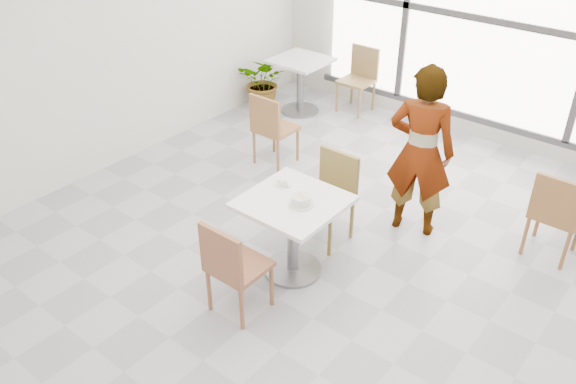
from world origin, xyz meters
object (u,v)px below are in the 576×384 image
Objects in this scene: coffee_cup at (283,182)px; person at (421,152)px; bg_chair_left_far at (360,75)px; chair_far at (332,191)px; bg_table_left at (300,78)px; plant_left at (264,82)px; bg_chair_left_near at (271,125)px; bg_chair_right_near at (556,211)px; oatmeal_bowl at (301,200)px; chair_near at (232,264)px; main_table at (293,222)px.

coffee_cup is 1.34m from person.
bg_chair_left_far is at bearing 111.60° from coffee_cup.
bg_table_left is (-2.02, 2.12, -0.01)m from chair_far.
bg_chair_left_far is 1.18× the size of plant_left.
bg_chair_left_near is 3.10m from bg_chair_right_near.
plant_left is at bearing -159.18° from bg_table_left.
oatmeal_bowl is (0.15, -0.66, 0.29)m from chair_far.
coffee_cup is at bearing -77.96° from chair_near.
person reaches higher than coffee_cup.
person is at bearing 48.10° from chair_far.
bg_chair_left_near is at bearing 135.73° from main_table.
bg_table_left is 0.86× the size of bg_chair_left_near.
main_table is at bearing -85.11° from chair_far.
chair_near reaches higher than main_table.
bg_chair_right_near is (3.76, -1.14, 0.01)m from bg_table_left.
oatmeal_bowl is at bearing -23.89° from coffee_cup.
person is 1.29m from bg_chair_right_near.
plant_left is (-4.24, 0.96, -0.13)m from bg_chair_right_near.
chair_near is at bearing 58.24° from person.
person is (0.55, 0.61, 0.34)m from chair_far.
bg_chair_left_far is at bearing 44.66° from bg_table_left.
person is (0.53, 1.98, 0.34)m from chair_near.
plant_left is (-2.52, 3.30, -0.13)m from chair_near.
chair_near is 4.14× the size of oatmeal_bowl.
oatmeal_bowl is 0.28× the size of bg_table_left.
main_table is 0.92× the size of bg_chair_left_far.
bg_chair_right_near reaches higher than coffee_cup.
main_table is 0.92× the size of chair_far.
bg_chair_right_near is at bearing -175.27° from bg_chair_left_near.
person is at bearing -30.38° from bg_table_left.
chair_far is 2.00m from bg_chair_right_near.
bg_chair_left_far is (-1.59, 3.35, -0.29)m from oatmeal_bowl.
plant_left is at bearing -46.40° from bg_chair_left_near.
bg_table_left is 0.86× the size of bg_chair_left_far.
bg_chair_left_near is 1.00× the size of bg_chair_left_far.
bg_chair_left_near is 1.97m from bg_chair_left_far.
person reaches higher than bg_chair_right_near.
bg_chair_left_far is at bearing -62.97° from person.
bg_chair_left_near is at bearing -56.79° from chair_near.
bg_chair_left_near is 1.68m from plant_left.
chair_near and chair_far have the same top height.
plant_left is (-2.66, 2.59, -0.42)m from oatmeal_bowl.
bg_chair_left_near is (-1.37, 2.09, 0.00)m from chair_near.
chair_far is (-0.02, 1.37, 0.00)m from chair_near.
coffee_cup is at bearing -54.92° from bg_table_left.
coffee_cup is 0.09× the size of person.
plant_left is at bearing -12.70° from bg_chair_right_near.
bg_chair_left_near is at bearing 151.88° from chair_far.
chair_near and bg_chair_left_far have the same top height.
chair_near is 1.18× the size of plant_left.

